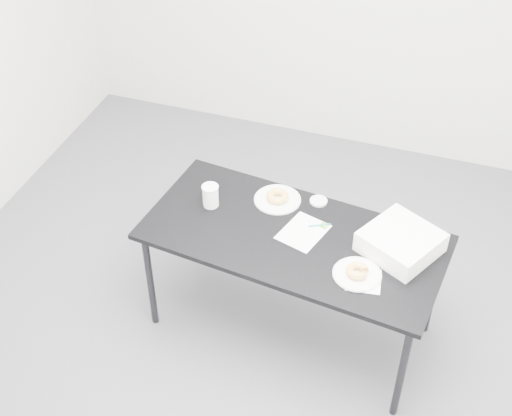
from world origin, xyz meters
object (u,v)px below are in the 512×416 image
(table, at_px, (293,243))
(bakery_box, at_px, (401,242))
(pen, at_px, (320,225))
(donut_near, at_px, (357,271))
(plate_near, at_px, (357,274))
(plate_far, at_px, (277,200))
(coffee_cup, at_px, (211,196))
(donut_far, at_px, (278,196))
(scorecard, at_px, (303,232))

(table, distance_m, bakery_box, 0.55)
(pen, bearing_deg, donut_near, -73.95)
(plate_near, distance_m, bakery_box, 0.30)
(plate_far, distance_m, coffee_cup, 0.37)
(table, relative_size, coffee_cup, 12.67)
(pen, relative_size, coffee_cup, 0.92)
(coffee_cup, bearing_deg, donut_near, -16.99)
(plate_near, xyz_separation_m, coffee_cup, (-0.87, 0.27, 0.06))
(donut_near, distance_m, donut_far, 0.68)
(pen, height_order, donut_far, donut_far)
(scorecard, distance_m, bakery_box, 0.50)
(donut_far, bearing_deg, scorecard, -45.04)
(table, relative_size, bakery_box, 4.84)
(pen, xyz_separation_m, plate_near, (0.27, -0.29, 0.00))
(pen, distance_m, coffee_cup, 0.61)
(scorecard, bearing_deg, plate_near, -16.41)
(plate_near, height_order, donut_near, donut_near)
(pen, xyz_separation_m, plate_far, (-0.27, 0.13, -0.00))
(plate_far, height_order, coffee_cup, coffee_cup)
(table, distance_m, pen, 0.17)
(plate_near, height_order, bakery_box, bakery_box)
(scorecard, relative_size, plate_near, 1.07)
(plate_far, bearing_deg, plate_near, -37.96)
(plate_near, bearing_deg, plate_far, 142.04)
(scorecard, bearing_deg, donut_far, 151.35)
(pen, relative_size, donut_near, 1.05)
(scorecard, bearing_deg, pen, 62.90)
(pen, relative_size, donut_far, 0.98)
(bakery_box, bearing_deg, plate_near, -96.60)
(coffee_cup, relative_size, bakery_box, 0.38)
(table, xyz_separation_m, plate_far, (-0.16, 0.25, 0.06))
(donut_far, distance_m, bakery_box, 0.73)
(bakery_box, bearing_deg, scorecard, -149.27)
(plate_near, relative_size, plate_far, 0.93)
(table, distance_m, plate_far, 0.30)
(donut_far, xyz_separation_m, coffee_cup, (-0.33, -0.15, 0.04))
(table, bearing_deg, plate_near, -18.22)
(table, height_order, bakery_box, bakery_box)
(pen, bearing_deg, coffee_cup, 155.49)
(pen, bearing_deg, plate_near, -73.95)
(donut_far, height_order, coffee_cup, coffee_cup)
(scorecard, bearing_deg, table, -117.68)
(table, xyz_separation_m, pen, (0.11, 0.11, 0.06))
(table, relative_size, pen, 13.72)
(donut_far, bearing_deg, donut_near, -37.96)
(scorecard, xyz_separation_m, coffee_cup, (-0.54, 0.05, 0.06))
(table, distance_m, donut_far, 0.31)
(scorecard, relative_size, donut_far, 2.12)
(plate_near, height_order, donut_far, donut_far)
(donut_near, height_order, donut_far, same)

